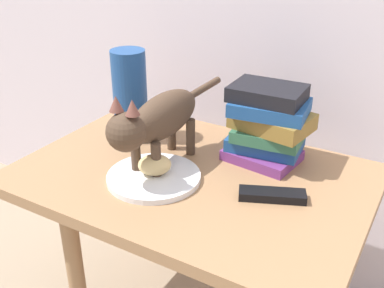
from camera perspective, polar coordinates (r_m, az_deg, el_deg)
The scene contains 7 objects.
side_table at distance 1.18m, azimuth 0.00°, elevation -6.50°, with size 0.86×0.59×0.53m.
plate at distance 1.11m, azimuth -4.78°, elevation -4.12°, with size 0.23×0.23×0.01m, color white.
bread_roll at distance 1.10m, azimuth -4.68°, elevation -2.61°, with size 0.08×0.06×0.05m, color #E0BC7A.
cat at distance 1.11m, azimuth -4.30°, elevation 3.07°, with size 0.09×0.48×0.23m.
book_stack at distance 1.17m, azimuth 9.45°, elevation 2.48°, with size 0.22×0.17×0.20m.
green_vase at distance 1.29m, azimuth -7.72°, elevation 6.01°, with size 0.10×0.10×0.26m, color navy.
tv_remote at distance 1.05m, azimuth 9.96°, elevation -6.28°, with size 0.15×0.04×0.02m, color black.
Camera 1 is at (0.50, -0.85, 1.10)m, focal length 42.79 mm.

